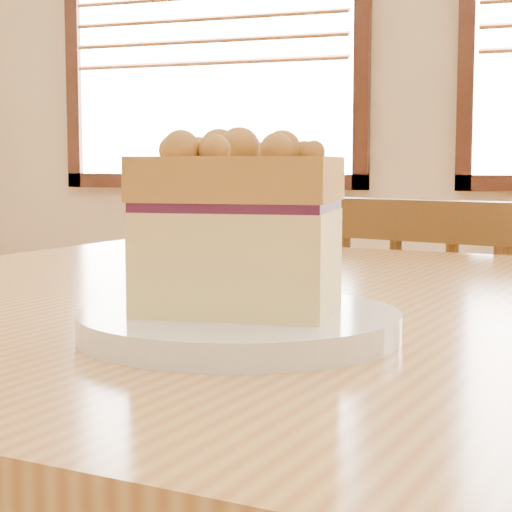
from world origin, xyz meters
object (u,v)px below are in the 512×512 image
Objects in this scene: cafe_table_main at (501,444)px; cake_slice at (239,226)px; cafe_chair_main at (435,466)px; plate at (239,325)px.

cake_slice is (-0.15, -0.15, 0.17)m from cafe_table_main.
cake_slice is at bearing 106.47° from cafe_chair_main.
cafe_table_main is at bearing 45.58° from plate.
plate is 0.06m from cake_slice.
cafe_chair_main is at bearing 89.24° from plate.
cafe_chair_main is 4.13× the size of plate.
cafe_table_main is 6.59× the size of plate.
plate is at bearing 125.62° from cake_slice.
cafe_chair_main is at bearing 82.55° from cake_slice.
cafe_table_main is 0.23m from plate.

